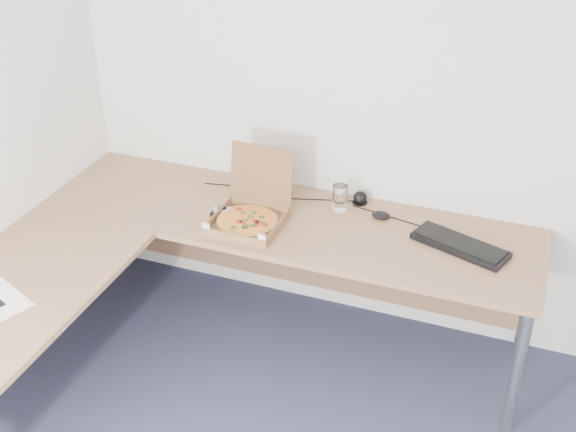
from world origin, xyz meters
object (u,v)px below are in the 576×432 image
at_px(pizza_box, 249,217).
at_px(keyboard, 460,245).
at_px(drinking_glass, 340,198).
at_px(wallet, 224,212).
at_px(desk, 190,255).

xyz_separation_m(pizza_box, keyboard, (1.01, 0.14, -0.03)).
relative_size(drinking_glass, keyboard, 0.30).
bearing_deg(wallet, desk, -94.97).
bearing_deg(pizza_box, wallet, 165.59).
relative_size(desk, keyboard, 5.56).
relative_size(desk, drinking_glass, 18.46).
relative_size(pizza_box, wallet, 3.45).
height_order(drinking_glass, wallet, drinking_glass).
distance_m(drinking_glass, keyboard, 0.65).
distance_m(desk, wallet, 0.36).
xyz_separation_m(desk, pizza_box, (0.17, 0.31, 0.07)).
relative_size(pizza_box, keyboard, 0.86).
height_order(pizza_box, wallet, pizza_box).
height_order(keyboard, wallet, keyboard).
bearing_deg(drinking_glass, wallet, -154.94).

